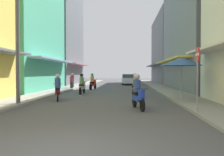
{
  "coord_description": "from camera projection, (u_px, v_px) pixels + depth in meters",
  "views": [
    {
      "loc": [
        1.29,
        -4.23,
        1.63
      ],
      "look_at": [
        -0.47,
        21.41,
        1.04
      ],
      "focal_mm": 36.17,
      "sensor_mm": 36.0,
      "label": 1
    }
  ],
  "objects": [
    {
      "name": "utility_pole",
      "position": [
        18.0,
        36.0,
        11.09
      ],
      "size": [
        0.2,
        1.2,
        6.72
      ],
      "color": "#4C4C4F",
      "rests_on": "ground"
    },
    {
      "name": "building_right_mid",
      "position": [
        207.0,
        18.0,
        21.56
      ],
      "size": [
        7.05,
        13.71,
        13.75
      ],
      "color": "slate",
      "rests_on": "ground"
    },
    {
      "name": "building_left_mid",
      "position": [
        17.0,
        5.0,
        20.67
      ],
      "size": [
        7.05,
        10.02,
        15.71
      ],
      "color": "#4CB28C",
      "rests_on": "ground"
    },
    {
      "name": "vendor_umbrella",
      "position": [
        181.0,
        62.0,
        12.75
      ],
      "size": [
        2.38,
        2.38,
        2.49
      ],
      "color": "#99999E",
      "rests_on": "ground"
    },
    {
      "name": "motorbike_orange",
      "position": [
        136.0,
        86.0,
        15.67
      ],
      "size": [
        0.71,
        1.76,
        1.58
      ],
      "color": "black",
      "rests_on": "ground"
    },
    {
      "name": "pedestrian_crossing",
      "position": [
        72.0,
        81.0,
        23.39
      ],
      "size": [
        0.34,
        0.34,
        1.62
      ],
      "color": "#262628",
      "rests_on": "ground"
    },
    {
      "name": "sidewalk_right",
      "position": [
        165.0,
        89.0,
        21.39
      ],
      "size": [
        1.99,
        50.84,
        0.12
      ],
      "primitive_type": "cube",
      "color": "gray",
      "rests_on": "ground"
    },
    {
      "name": "building_left_far",
      "position": [
        55.0,
        29.0,
        31.55
      ],
      "size": [
        7.05,
        10.45,
        15.5
      ],
      "color": "slate",
      "rests_on": "ground"
    },
    {
      "name": "street_sign_no_entry",
      "position": [
        197.0,
        71.0,
        8.79
      ],
      "size": [
        0.07,
        0.6,
        2.65
      ],
      "color": "gray",
      "rests_on": "ground"
    },
    {
      "name": "motorbike_silver",
      "position": [
        82.0,
        85.0,
        17.37
      ],
      "size": [
        0.55,
        1.81,
        1.58
      ],
      "color": "black",
      "rests_on": "ground"
    },
    {
      "name": "motorbike_black",
      "position": [
        135.0,
        80.0,
        27.8
      ],
      "size": [
        0.55,
        1.81,
        1.58
      ],
      "color": "black",
      "rests_on": "ground"
    },
    {
      "name": "motorbike_red",
      "position": [
        93.0,
        82.0,
        21.93
      ],
      "size": [
        0.62,
        1.79,
        1.58
      ],
      "color": "black",
      "rests_on": "ground"
    },
    {
      "name": "parked_car",
      "position": [
        128.0,
        79.0,
        31.27
      ],
      "size": [
        1.91,
        4.16,
        1.45
      ],
      "color": "silver",
      "rests_on": "ground"
    },
    {
      "name": "pedestrian_far",
      "position": [
        71.0,
        82.0,
        22.11
      ],
      "size": [
        0.34,
        0.34,
        1.54
      ],
      "color": "#262628",
      "rests_on": "ground"
    },
    {
      "name": "sidewalk_left",
      "position": [
        65.0,
        89.0,
        22.06
      ],
      "size": [
        1.99,
        50.84,
        0.12
      ],
      "primitive_type": "cube",
      "color": "#9E9991",
      "rests_on": "ground"
    },
    {
      "name": "motorbike_maroon",
      "position": [
        58.0,
        89.0,
        13.28
      ],
      "size": [
        0.72,
        1.75,
        1.58
      ],
      "color": "black",
      "rests_on": "ground"
    },
    {
      "name": "building_right_far",
      "position": [
        175.0,
        50.0,
        35.8
      ],
      "size": [
        7.05,
        13.92,
        10.58
      ],
      "color": "slate",
      "rests_on": "ground"
    },
    {
      "name": "motorbike_blue",
      "position": [
        138.0,
        94.0,
        10.08
      ],
      "size": [
        0.65,
        1.78,
        1.58
      ],
      "color": "black",
      "rests_on": "ground"
    },
    {
      "name": "ground_plane",
      "position": [
        114.0,
        90.0,
        21.73
      ],
      "size": [
        94.26,
        94.26,
        0.0
      ],
      "primitive_type": "plane",
      "color": "#4C4C4F"
    }
  ]
}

